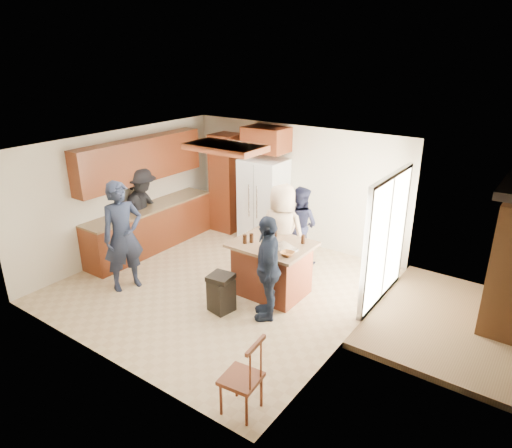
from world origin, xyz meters
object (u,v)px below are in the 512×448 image
Objects in this scene: person_behind_right at (282,233)px; kitchen_island at (272,268)px; person_counter at (142,210)px; refrigerator at (264,201)px; person_front_left at (123,236)px; person_behind_left at (300,225)px; trash_bin at (221,293)px; spindle_chair at (243,379)px; person_side_right at (268,268)px.

person_behind_right reaches higher than kitchen_island.
person_counter is 0.98× the size of refrigerator.
person_front_left reaches higher than person_counter.
person_behind_right is 3.01m from person_counter.
person_behind_left is 2.43× the size of trash_bin.
trash_bin is (1.08, -2.76, -0.58)m from refrigerator.
person_behind_right is (0.09, -0.79, 0.12)m from person_behind_left.
spindle_chair is at bearing -63.38° from kitchen_island.
kitchen_island is at bearing -52.02° from refrigerator.
person_side_right reaches higher than kitchen_island.
spindle_chair is (1.41, -3.04, -0.44)m from person_behind_right.
refrigerator is at bearing 127.98° from kitchen_island.
refrigerator is at bearing -176.95° from person_side_right.
refrigerator reaches higher than person_behind_left.
kitchen_island is at bearing 69.52° from trash_bin.
person_side_right is 0.81m from kitchen_island.
person_behind_left is 0.85× the size of refrigerator.
person_behind_left is at bearing -22.02° from refrigerator.
spindle_chair is (1.49, -3.83, -0.31)m from person_behind_left.
kitchen_island is at bearing 107.40° from person_behind_left.
person_side_right is at bearing -61.66° from kitchen_island.
refrigerator reaches higher than person_side_right.
person_side_right is at bearing 105.97° from person_behind_right.
refrigerator is at bearing -47.67° from person_counter.
refrigerator is at bearing 121.79° from spindle_chair.
person_counter is at bearing 33.13° from person_behind_left.
person_behind_right reaches higher than person_counter.
person_behind_left is at bearing 111.30° from spindle_chair.
person_front_left is 2.58m from kitchen_island.
person_behind_left is at bearing 87.59° from trash_bin.
person_front_left reaches higher than person_behind_right.
person_front_left is 1.26× the size of person_behind_left.
refrigerator is at bearing -52.08° from person_behind_right.
kitchen_island is 1.01m from trash_bin.
kitchen_island is at bearing 99.31° from person_behind_right.
person_front_left reaches higher than trash_bin.
person_counter reaches higher than spindle_chair.
kitchen_island is (1.43, -1.83, -0.43)m from refrigerator.
person_counter is at bearing -132.21° from person_side_right.
refrigerator is 2.86× the size of trash_bin.
refrigerator reaches higher than kitchen_island.
person_side_right is 1.31× the size of kitchen_island.
person_front_left is at bearing 160.81° from spindle_chair.
spindle_chair is at bearing -44.20° from trash_bin.
person_counter reaches higher than person_side_right.
trash_bin is 0.63× the size of spindle_chair.
person_behind_left is 2.08m from person_side_right.
person_side_right is 2.66× the size of trash_bin.
person_side_right is at bearing -56.84° from person_front_left.
person_front_left is 1.07× the size of refrigerator.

